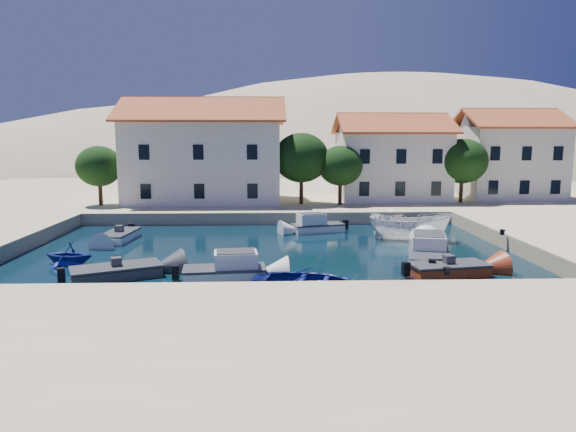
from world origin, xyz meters
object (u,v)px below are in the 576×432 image
object	(u,v)px
building_right	(507,153)
cabin_cruiser_east	(429,252)
cabin_cruiser_south	(225,270)
rowboat_south	(307,289)
building_left	(205,149)
building_mid	(391,156)
boat_east	(409,240)

from	to	relation	value
building_right	cabin_cruiser_east	world-z (taller)	building_right
cabin_cruiser_south	rowboat_south	world-z (taller)	cabin_cruiser_south
building_left	cabin_cruiser_east	world-z (taller)	building_left
rowboat_south	cabin_cruiser_east	bearing A→B (deg)	-39.94
building_mid	rowboat_south	world-z (taller)	building_mid
building_mid	cabin_cruiser_south	size ratio (longest dim) A/B	2.47
building_left	cabin_cruiser_east	distance (m)	26.08
building_mid	cabin_cruiser_east	distance (m)	22.06
building_left	rowboat_south	bearing A→B (deg)	-73.07
boat_east	building_right	bearing A→B (deg)	-24.44
building_mid	cabin_cruiser_south	xyz separation A→B (m)	(-14.14, -25.08, -4.75)
building_mid	building_right	xyz separation A→B (m)	(12.00, 1.00, 0.25)
building_left	cabin_cruiser_south	size ratio (longest dim) A/B	3.45
building_left	building_mid	bearing A→B (deg)	3.18
cabin_cruiser_south	building_right	bearing A→B (deg)	39.32
building_left	boat_east	size ratio (longest dim) A/B	2.68
building_left	building_mid	xyz separation A→B (m)	(18.00, 1.00, -0.71)
building_left	cabin_cruiser_east	bearing A→B (deg)	-53.04
boat_east	cabin_cruiser_east	bearing A→B (deg)	-168.00
building_mid	rowboat_south	size ratio (longest dim) A/B	2.08
building_left	building_right	bearing A→B (deg)	3.81
building_left	rowboat_south	distance (m)	27.71
rowboat_south	boat_east	bearing A→B (deg)	-21.34
building_mid	boat_east	world-z (taller)	building_mid
building_mid	boat_east	bearing A→B (deg)	-98.18
cabin_cruiser_south	boat_east	distance (m)	15.22
building_mid	building_right	size ratio (longest dim) A/B	1.11
cabin_cruiser_south	boat_east	xyz separation A→B (m)	(11.90, 9.48, -0.48)
building_right	cabin_cruiser_south	world-z (taller)	building_right
building_mid	rowboat_south	distance (m)	29.21
rowboat_south	building_left	bearing A→B (deg)	30.47
building_right	cabin_cruiser_east	bearing A→B (deg)	-123.24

